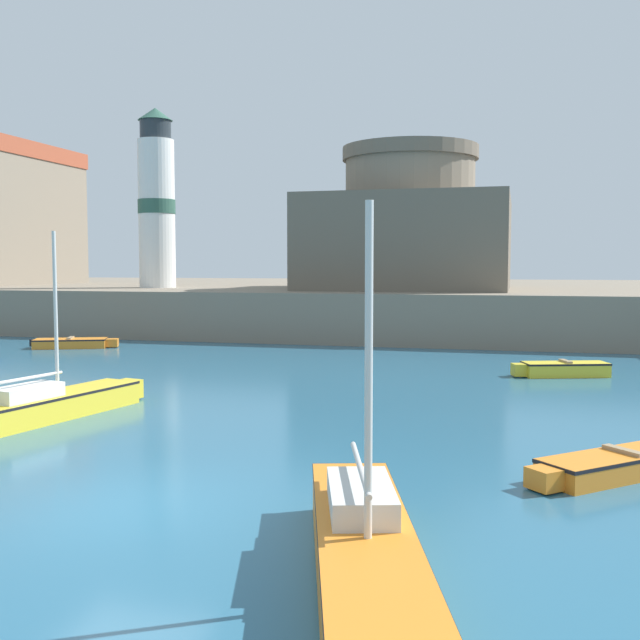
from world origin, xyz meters
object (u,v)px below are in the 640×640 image
Objects in this scene: dinghy_orange_5 at (619,463)px; sailboat_orange_7 at (365,551)px; sailboat_yellow_3 at (47,404)px; fortress at (409,233)px; dinghy_orange_4 at (73,343)px; dinghy_yellow_0 at (563,369)px; lighthouse at (157,202)px.

dinghy_orange_5 is 7.35m from sailboat_orange_7.
dinghy_orange_5 is at bearing -7.22° from sailboat_yellow_3.
dinghy_orange_4 is at bearing -138.60° from fortress.
dinghy_yellow_0 is at bearing -64.28° from fortress.
sailboat_yellow_3 is at bearing 172.78° from dinghy_orange_5.
fortress is at bearing 41.40° from dinghy_orange_4.
dinghy_orange_5 is 0.55× the size of sailboat_orange_7.
dinghy_yellow_0 is 0.55× the size of sailboat_orange_7.
dinghy_orange_4 is at bearing 143.60° from dinghy_orange_5.
fortress is at bearing 115.72° from dinghy_yellow_0.
sailboat_yellow_3 is at bearing -68.86° from lighthouse.
dinghy_orange_5 is 32.15m from fortress.
sailboat_yellow_3 is 29.71m from lighthouse.
lighthouse reaches higher than fortress.
fortress is at bearing 6.85° from lighthouse.
sailboat_yellow_3 is 1.66× the size of dinghy_orange_4.
sailboat_orange_7 is at bearing -50.23° from dinghy_orange_4.
dinghy_yellow_0 is at bearing -31.86° from lighthouse.
lighthouse reaches higher than dinghy_yellow_0.
lighthouse reaches higher than sailboat_yellow_3.
sailboat_orange_7 is at bearing -121.43° from dinghy_orange_5.
sailboat_orange_7 is 0.55× the size of fortress.
dinghy_orange_5 is at bearing -49.38° from lighthouse.
fortress reaches higher than sailboat_yellow_3.
fortress is (-8.48, 30.46, 5.81)m from dinghy_orange_5.
sailboat_yellow_3 is at bearing -101.16° from fortress.
sailboat_orange_7 reaches higher than dinghy_yellow_0.
sailboat_orange_7 is (19.61, -23.55, 0.23)m from dinghy_orange_4.
sailboat_orange_7 is 41.20m from lighthouse.
dinghy_yellow_0 is 23.42m from dinghy_orange_4.
fortress is (5.66, 28.67, 5.64)m from sailboat_yellow_3.
dinghy_orange_4 is 0.63× the size of sailboat_orange_7.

